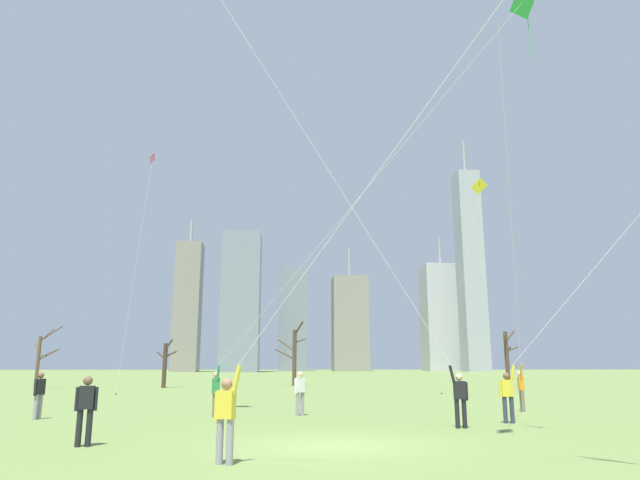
# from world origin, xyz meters

# --- Properties ---
(ground_plane) EXTENTS (400.00, 400.00, 0.00)m
(ground_plane) POSITION_xyz_m (0.00, 0.00, 0.00)
(ground_plane) COLOR olive
(kite_flyer_foreground_left_teal) EXTENTS (5.98, 14.33, 17.75)m
(kite_flyer_foreground_left_teal) POSITION_xyz_m (7.44, 6.74, 4.33)
(kite_flyer_foreground_left_teal) COLOR #726656
(kite_flyer_foreground_left_teal) RESTS_ON ground
(kite_flyer_midfield_left_white) EXTENTS (10.24, 2.93, 18.90)m
(kite_flyer_midfield_left_white) POSITION_xyz_m (2.28, 4.01, 4.35)
(kite_flyer_midfield_left_white) COLOR black
(kite_flyer_midfield_left_white) RESTS_ON ground
(kite_flyer_midfield_right_blue) EXTENTS (10.78, 1.16, 12.90)m
(kite_flyer_midfield_right_blue) POSITION_xyz_m (8.09, 4.76, 3.14)
(kite_flyer_midfield_right_blue) COLOR #33384C
(kite_flyer_midfield_right_blue) RESTS_ON ground
(kite_flyer_foreground_right_green) EXTENTS (9.34, 9.10, 12.13)m
(kite_flyer_foreground_right_green) POSITION_xyz_m (-2.54, 6.54, 2.38)
(kite_flyer_foreground_right_green) COLOR #726656
(kite_flyer_foreground_right_green) RESTS_ON ground
(kite_flyer_midfield_center_purple) EXTENTS (7.09, 4.67, 10.90)m
(kite_flyer_midfield_center_purple) POSITION_xyz_m (-0.99, -3.30, 2.93)
(kite_flyer_midfield_center_purple) COLOR gray
(kite_flyer_midfield_center_purple) RESTS_ON ground
(bystander_far_off_by_trees) EXTENTS (0.50, 0.26, 1.62)m
(bystander_far_off_by_trees) POSITION_xyz_m (-5.94, 0.21, 0.90)
(bystander_far_off_by_trees) COLOR black
(bystander_far_off_by_trees) RESTS_ON ground
(bystander_watching_nearby) EXTENTS (0.29, 0.49, 1.62)m
(bystander_watching_nearby) POSITION_xyz_m (-9.91, 7.24, 0.90)
(bystander_watching_nearby) COLOR gray
(bystander_watching_nearby) RESTS_ON ground
(bystander_strolling_midfield) EXTENTS (0.44, 0.35, 1.62)m
(bystander_strolling_midfield) POSITION_xyz_m (-0.63, 8.15, 0.90)
(bystander_strolling_midfield) COLOR gray
(bystander_strolling_midfield) RESTS_ON ground
(distant_kite_high_overhead_yellow) EXTENTS (4.02, 0.40, 14.85)m
(distant_kite_high_overhead_yellow) POSITION_xyz_m (12.21, 23.65, 13.30)
(distant_kite_high_overhead_yellow) COLOR yellow
(distant_kite_high_overhead_yellow) RESTS_ON ground
(distant_kite_low_near_trees_pink) EXTENTS (0.22, 5.81, 18.48)m
(distant_kite_low_near_trees_pink) POSITION_xyz_m (-11.98, 28.84, 16.20)
(distant_kite_low_near_trees_pink) COLOR pink
(distant_kite_low_near_trees_pink) RESTS_ON ground
(bare_tree_leftmost) EXTENTS (2.70, 1.91, 4.99)m
(bare_tree_leftmost) POSITION_xyz_m (-21.00, 33.94, 2.38)
(bare_tree_leftmost) COLOR brown
(bare_tree_leftmost) RESTS_ON ground
(bare_tree_center) EXTENTS (1.99, 3.33, 3.94)m
(bare_tree_center) POSITION_xyz_m (-11.19, 34.85, 2.05)
(bare_tree_center) COLOR #423326
(bare_tree_center) RESTS_ON ground
(bare_tree_rightmost) EXTENTS (2.80, 2.42, 5.74)m
(bare_tree_rightmost) POSITION_xyz_m (-0.38, 38.51, 2.78)
(bare_tree_rightmost) COLOR #4C3828
(bare_tree_rightmost) RESTS_ON ground
(bare_tree_left_of_center) EXTENTS (1.75, 2.12, 4.93)m
(bare_tree_left_of_center) POSITION_xyz_m (18.55, 36.18, 2.63)
(bare_tree_left_of_center) COLOR #4C3828
(bare_tree_left_of_center) RESTS_ON ground
(skyline_mid_tower_right) EXTENTS (11.30, 10.75, 39.21)m
(skyline_mid_tower_right) POSITION_xyz_m (45.02, 150.79, 15.40)
(skyline_mid_tower_right) COLOR #B2B2B7
(skyline_mid_tower_right) RESTS_ON ground
(skyline_tall_tower) EXTENTS (9.72, 11.64, 35.63)m
(skyline_tall_tower) POSITION_xyz_m (-12.72, 134.02, 17.82)
(skyline_tall_tower) COLOR gray
(skyline_tall_tower) RESTS_ON ground
(skyline_short_annex) EXTENTS (6.02, 7.10, 64.82)m
(skyline_short_annex) POSITION_xyz_m (49.28, 136.24, 27.50)
(skyline_short_annex) COLOR #9EA3AD
(skyline_short_annex) RESTS_ON ground
(skyline_squat_block) EXTENTS (6.69, 6.55, 40.40)m
(skyline_squat_block) POSITION_xyz_m (-27.04, 137.65, 17.01)
(skyline_squat_block) COLOR gray
(skyline_squat_block) RESTS_ON ground
(skyline_mid_tower_left) EXTENTS (8.24, 6.04, 29.88)m
(skyline_mid_tower_left) POSITION_xyz_m (0.96, 152.96, 14.94)
(skyline_mid_tower_left) COLOR gray
(skyline_mid_tower_left) RESTS_ON ground
(skyline_wide_slab) EXTENTS (10.03, 9.74, 35.64)m
(skyline_wide_slab) POSITION_xyz_m (17.52, 150.63, 13.45)
(skyline_wide_slab) COLOR gray
(skyline_wide_slab) RESTS_ON ground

